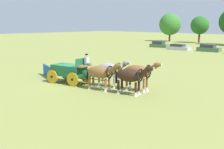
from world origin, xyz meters
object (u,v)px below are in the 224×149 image
at_px(draft_horse_rear_near, 110,70).
at_px(parked_vehicle_a, 159,45).
at_px(draft_horse_lead_off, 130,76).
at_px(parked_vehicle_c, 209,48).
at_px(parked_vehicle_b, 179,47).
at_px(show_wagon, 70,71).
at_px(draft_horse_lead_near, 138,72).
at_px(draft_horse_rear_off, 101,73).

height_order(draft_horse_rear_near, parked_vehicle_a, draft_horse_rear_near).
xyz_separation_m(draft_horse_lead_off, parked_vehicle_c, (-10.02, 33.17, -0.78)).
height_order(draft_horse_rear_near, parked_vehicle_b, draft_horse_rear_near).
distance_m(show_wagon, draft_horse_lead_off, 6.24).
xyz_separation_m(show_wagon, parked_vehicle_b, (-9.42, 32.81, -0.62)).
relative_size(draft_horse_lead_near, parked_vehicle_b, 0.70).
distance_m(draft_horse_rear_near, draft_horse_lead_near, 2.60).
distance_m(draft_horse_rear_off, parked_vehicle_a, 39.49).
bearing_deg(draft_horse_lead_off, parked_vehicle_a, 122.27).
xyz_separation_m(draft_horse_rear_off, parked_vehicle_c, (-7.48, 33.74, -0.78)).
relative_size(show_wagon, draft_horse_lead_near, 1.88).
bearing_deg(parked_vehicle_c, parked_vehicle_a, 175.57).
relative_size(draft_horse_lead_near, draft_horse_lead_off, 1.02).
height_order(draft_horse_lead_near, draft_horse_lead_off, draft_horse_lead_near).
relative_size(draft_horse_rear_off, parked_vehicle_a, 0.78).
bearing_deg(draft_horse_rear_off, show_wagon, -177.68).
height_order(show_wagon, draft_horse_rear_off, show_wagon).
bearing_deg(draft_horse_rear_off, parked_vehicle_b, 111.81).
bearing_deg(draft_horse_rear_off, parked_vehicle_c, 102.50).
bearing_deg(draft_horse_lead_near, draft_horse_rear_near, -167.35).
bearing_deg(draft_horse_rear_near, draft_horse_rear_off, -77.02).
bearing_deg(parked_vehicle_c, draft_horse_lead_off, -73.19).
bearing_deg(draft_horse_rear_near, show_wagon, -157.18).
height_order(draft_horse_rear_off, parked_vehicle_a, draft_horse_rear_off).
xyz_separation_m(draft_horse_rear_near, draft_horse_rear_off, (0.29, -1.27, -0.04)).
relative_size(draft_horse_rear_near, draft_horse_lead_near, 1.01).
xyz_separation_m(draft_horse_lead_near, parked_vehicle_c, (-9.72, 31.90, -0.87)).
distance_m(parked_vehicle_a, parked_vehicle_c, 11.52).
distance_m(show_wagon, draft_horse_lead_near, 6.23).
distance_m(show_wagon, draft_horse_rear_near, 3.66).
bearing_deg(parked_vehicle_a, parked_vehicle_b, -18.44).
xyz_separation_m(draft_horse_rear_near, draft_horse_lead_near, (2.53, 0.57, 0.04)).
relative_size(draft_horse_lead_off, parked_vehicle_c, 0.72).
height_order(show_wagon, draft_horse_lead_off, show_wagon).
relative_size(draft_horse_rear_near, parked_vehicle_c, 0.74).
bearing_deg(draft_horse_rear_near, parked_vehicle_c, 102.48).
bearing_deg(parked_vehicle_a, draft_horse_rear_off, -61.29).
bearing_deg(draft_horse_lead_off, parked_vehicle_b, 115.94).
bearing_deg(show_wagon, parked_vehicle_a, 113.76).
relative_size(draft_horse_rear_off, parked_vehicle_c, 0.75).
bearing_deg(draft_horse_rear_near, parked_vehicle_a, 119.24).
relative_size(parked_vehicle_b, parked_vehicle_c, 1.05).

